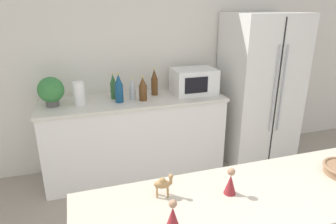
{
  "coord_description": "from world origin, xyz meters",
  "views": [
    {
      "loc": [
        -0.9,
        -0.66,
        1.86
      ],
      "look_at": [
        -0.25,
        1.4,
        1.08
      ],
      "focal_mm": 32.0,
      "sensor_mm": 36.0,
      "label": 1
    }
  ],
  "objects": [
    {
      "name": "refrigerator",
      "position": [
        1.2,
        2.34,
        0.88
      ],
      "size": [
        0.83,
        0.71,
        1.77
      ],
      "color": "silver",
      "rests_on": "ground_plane"
    },
    {
      "name": "potted_plant",
      "position": [
        -1.15,
        2.41,
        1.05
      ],
      "size": [
        0.26,
        0.26,
        0.3
      ],
      "color": "#595451",
      "rests_on": "back_counter"
    },
    {
      "name": "camel_figurine",
      "position": [
        -0.55,
        0.53,
        1.04
      ],
      "size": [
        0.1,
        0.06,
        0.12
      ],
      "color": "#A87F4C",
      "rests_on": "bar_counter"
    },
    {
      "name": "back_bottle_1",
      "position": [
        -0.52,
        2.47,
        1.02
      ],
      "size": [
        0.07,
        0.07,
        0.28
      ],
      "color": "#2D6033",
      "rests_on": "back_counter"
    },
    {
      "name": "back_bottle_2",
      "position": [
        -0.07,
        2.48,
        1.03
      ],
      "size": [
        0.07,
        0.07,
        0.3
      ],
      "color": "brown",
      "rests_on": "back_counter"
    },
    {
      "name": "wise_man_figurine_crimson",
      "position": [
        -0.23,
        0.45,
        1.03
      ],
      "size": [
        0.06,
        0.06,
        0.14
      ],
      "color": "maroon",
      "rests_on": "bar_counter"
    },
    {
      "name": "back_bottle_4",
      "position": [
        -0.24,
        2.32,
        1.01
      ],
      "size": [
        0.08,
        0.08,
        0.26
      ],
      "color": "brown",
      "rests_on": "back_counter"
    },
    {
      "name": "wall_back",
      "position": [
        0.0,
        2.73,
        1.27
      ],
      "size": [
        8.0,
        0.06,
        2.55
      ],
      "color": "silver",
      "rests_on": "ground_plane"
    },
    {
      "name": "back_bottle_3",
      "position": [
        -0.49,
        2.33,
        1.04
      ],
      "size": [
        0.08,
        0.08,
        0.3
      ],
      "color": "navy",
      "rests_on": "back_counter"
    },
    {
      "name": "wise_man_figurine_blue",
      "position": [
        -0.58,
        0.31,
        1.03
      ],
      "size": [
        0.06,
        0.06,
        0.13
      ],
      "color": "maroon",
      "rests_on": "bar_counter"
    },
    {
      "name": "back_bottle_0",
      "position": [
        -0.34,
        2.38,
        1.0
      ],
      "size": [
        0.06,
        0.06,
        0.24
      ],
      "color": "#B2B7BC",
      "rests_on": "back_counter"
    },
    {
      "name": "paper_towel_roll",
      "position": [
        -0.88,
        2.37,
        1.01
      ],
      "size": [
        0.12,
        0.12,
        0.24
      ],
      "color": "white",
      "rests_on": "back_counter"
    },
    {
      "name": "microwave",
      "position": [
        0.38,
        2.42,
        1.03
      ],
      "size": [
        0.48,
        0.37,
        0.28
      ],
      "color": "white",
      "rests_on": "back_counter"
    },
    {
      "name": "back_counter",
      "position": [
        -0.33,
        2.4,
        0.45
      ],
      "size": [
        1.98,
        0.63,
        0.89
      ],
      "color": "white",
      "rests_on": "ground_plane"
    }
  ]
}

